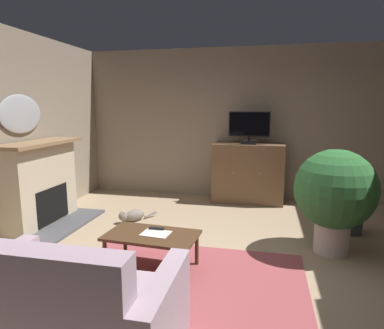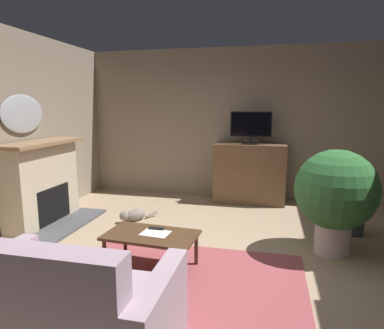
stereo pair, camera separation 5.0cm
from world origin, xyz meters
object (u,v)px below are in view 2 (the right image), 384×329
(tv_cabinet, at_px, (250,174))
(fireplace, at_px, (43,186))
(coffee_table, at_px, (151,238))
(tv_remote, at_px, (156,229))
(folded_newspaper, at_px, (155,233))
(potted_plant_small_fern_corner, at_px, (355,199))
(cat, at_px, (134,215))
(wall_mirror_oval, at_px, (23,114))
(potted_plant_leafy_by_curtain, at_px, (336,193))
(sofa_floral, at_px, (67,315))
(television, at_px, (251,127))

(tv_cabinet, bearing_deg, fireplace, -146.79)
(coffee_table, bearing_deg, tv_remote, 84.83)
(folded_newspaper, height_order, potted_plant_small_fern_corner, potted_plant_small_fern_corner)
(fireplace, xyz_separation_m, potted_plant_small_fern_corner, (4.43, 0.61, -0.10))
(tv_cabinet, distance_m, cat, 2.27)
(fireplace, height_order, folded_newspaper, fireplace)
(folded_newspaper, bearing_deg, potted_plant_small_fern_corner, 39.82)
(wall_mirror_oval, distance_m, tv_cabinet, 3.86)
(folded_newspaper, relative_size, potted_plant_small_fern_corner, 0.33)
(fireplace, bearing_deg, tv_remote, -22.51)
(tv_cabinet, xyz_separation_m, cat, (-1.67, -1.48, -0.42))
(tv_remote, bearing_deg, potted_plant_leafy_by_curtain, -160.05)
(fireplace, relative_size, sofa_floral, 1.01)
(folded_newspaper, bearing_deg, tv_remote, 110.50)
(television, xyz_separation_m, sofa_floral, (-0.99, -4.22, -1.07))
(tv_cabinet, height_order, potted_plant_leafy_by_curtain, potted_plant_leafy_by_curtain)
(wall_mirror_oval, distance_m, tv_remote, 2.75)
(sofa_floral, height_order, potted_plant_leafy_by_curtain, potted_plant_leafy_by_curtain)
(sofa_floral, bearing_deg, potted_plant_leafy_by_curtain, 46.99)
(fireplace, distance_m, potted_plant_small_fern_corner, 4.47)
(cat, bearing_deg, wall_mirror_oval, -164.07)
(tv_remote, xyz_separation_m, sofa_floral, (-0.13, -1.51, -0.09))
(fireplace, distance_m, sofa_floral, 3.06)
(potted_plant_small_fern_corner, bearing_deg, folded_newspaper, -146.07)
(coffee_table, height_order, tv_remote, tv_remote)
(tv_remote, height_order, cat, tv_remote)
(fireplace, bearing_deg, wall_mirror_oval, 180.00)
(tv_remote, height_order, sofa_floral, sofa_floral)
(television, height_order, potted_plant_small_fern_corner, television)
(coffee_table, xyz_separation_m, tv_remote, (0.01, 0.13, 0.06))
(coffee_table, height_order, potted_plant_leafy_by_curtain, potted_plant_leafy_by_curtain)
(coffee_table, bearing_deg, folded_newspaper, 25.02)
(folded_newspaper, bearing_deg, potted_plant_leafy_by_curtain, 29.78)
(sofa_floral, bearing_deg, wall_mirror_oval, 132.60)
(potted_plant_small_fern_corner, distance_m, cat, 3.21)
(cat, bearing_deg, coffee_table, -60.46)
(sofa_floral, bearing_deg, tv_remote, 84.99)
(wall_mirror_oval, xyz_separation_m, sofa_floral, (2.17, -2.36, -1.32))
(wall_mirror_oval, xyz_separation_m, potted_plant_leafy_by_curtain, (4.28, -0.10, -0.90))
(tv_cabinet, relative_size, potted_plant_small_fern_corner, 1.43)
(potted_plant_small_fern_corner, height_order, potted_plant_leafy_by_curtain, potted_plant_leafy_by_curtain)
(tv_cabinet, xyz_separation_m, potted_plant_small_fern_corner, (1.51, -1.30, -0.02))
(potted_plant_leafy_by_curtain, bearing_deg, cat, 169.24)
(cat, bearing_deg, tv_remote, -57.61)
(tv_cabinet, distance_m, folded_newspaper, 2.99)
(wall_mirror_oval, height_order, potted_plant_small_fern_corner, wall_mirror_oval)
(coffee_table, distance_m, tv_remote, 0.14)
(fireplace, xyz_separation_m, television, (2.92, 1.86, 0.80))
(sofa_floral, height_order, potted_plant_small_fern_corner, sofa_floral)
(potted_plant_leafy_by_curtain, bearing_deg, potted_plant_small_fern_corner, 61.01)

